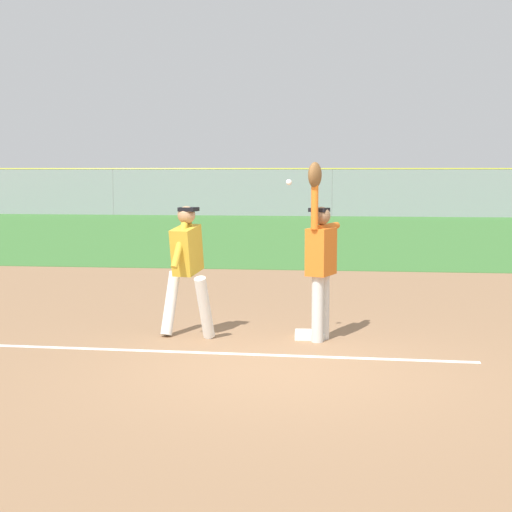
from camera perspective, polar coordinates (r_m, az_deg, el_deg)
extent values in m
plane|color=#936D4C|center=(8.74, 2.05, -8.19)|extent=(82.32, 82.32, 0.00)
cube|color=#3D7533|center=(26.87, 5.13, 1.65)|extent=(41.89, 19.77, 0.01)
cube|color=white|center=(10.30, 3.92, -5.74)|extent=(0.39, 0.39, 0.08)
cylinder|color=silver|center=(10.17, 4.94, -3.69)|extent=(0.19, 0.19, 0.85)
cylinder|color=silver|center=(9.99, 4.50, -3.87)|extent=(0.19, 0.19, 0.85)
cube|color=orange|center=(9.98, 4.76, 0.33)|extent=(0.40, 0.50, 0.60)
sphere|color=#8C6647|center=(9.94, 4.79, 2.93)|extent=(0.30, 0.30, 0.23)
cube|color=black|center=(9.95, 4.62, 3.37)|extent=(0.28, 0.27, 0.05)
cylinder|color=orange|center=(9.73, 4.29, 3.78)|extent=(0.12, 0.12, 0.62)
cylinder|color=orange|center=(10.16, 5.26, 2.12)|extent=(0.30, 0.61, 0.09)
ellipsoid|color=brown|center=(9.72, 4.31, 5.90)|extent=(0.23, 0.31, 0.32)
cylinder|color=white|center=(10.08, -3.76, -3.77)|extent=(0.24, 0.46, 0.85)
cylinder|color=white|center=(10.45, -6.24, -3.43)|extent=(0.24, 0.46, 0.85)
cube|color=gold|center=(10.16, -5.06, 0.43)|extent=(0.37, 0.57, 0.66)
sphere|color=tan|center=(10.12, -5.09, 2.99)|extent=(0.28, 0.28, 0.23)
cube|color=black|center=(10.11, -4.93, 3.41)|extent=(0.26, 0.24, 0.05)
cylinder|color=gold|center=(10.35, -4.56, 1.01)|extent=(0.18, 0.41, 0.58)
cylinder|color=gold|center=(9.95, -5.60, 0.78)|extent=(0.18, 0.41, 0.58)
sphere|color=white|center=(9.83, 2.41, 5.39)|extent=(0.07, 0.07, 0.07)
cube|color=#93999E|center=(36.68, 5.54, 4.59)|extent=(41.89, 0.06, 2.18)
cylinder|color=yellow|center=(36.67, 5.56, 6.34)|extent=(41.89, 0.06, 0.06)
cylinder|color=gray|center=(38.33, -10.36, 4.59)|extent=(0.08, 0.08, 2.18)
cylinder|color=gray|center=(36.68, 5.54, 4.59)|extent=(0.08, 0.08, 2.18)
cube|color=#B7B7BC|center=(40.95, -8.35, 4.01)|extent=(4.58, 2.36, 0.55)
cube|color=#2D333D|center=(40.94, -8.36, 4.67)|extent=(2.37, 1.97, 0.40)
cylinder|color=black|center=(41.37, -6.00, 3.68)|extent=(0.62, 0.28, 0.60)
cylinder|color=black|center=(39.57, -6.88, 3.55)|extent=(0.62, 0.28, 0.60)
cylinder|color=black|center=(42.38, -9.72, 3.69)|extent=(0.62, 0.28, 0.60)
cylinder|color=black|center=(40.63, -10.74, 3.56)|extent=(0.62, 0.28, 0.60)
cube|color=tan|center=(39.92, -0.74, 4.02)|extent=(4.53, 2.21, 0.55)
cube|color=#2D333D|center=(39.90, -0.74, 4.70)|extent=(2.32, 1.90, 0.40)
cylinder|color=black|center=(40.82, 1.37, 3.68)|extent=(0.61, 0.26, 0.60)
cylinder|color=black|center=(38.93, 1.31, 3.55)|extent=(0.61, 0.26, 0.60)
cylinder|color=black|center=(40.98, -2.70, 3.69)|extent=(0.61, 0.26, 0.60)
cylinder|color=black|center=(39.09, -2.95, 3.56)|extent=(0.61, 0.26, 0.60)
cube|color=#B21E1E|center=(39.36, 5.94, 3.95)|extent=(4.52, 2.20, 0.55)
cube|color=#2D333D|center=(39.34, 5.95, 4.64)|extent=(2.32, 1.90, 0.40)
cylinder|color=black|center=(40.43, 7.91, 3.60)|extent=(0.61, 0.26, 0.60)
cylinder|color=black|center=(38.54, 8.17, 3.46)|extent=(0.61, 0.26, 0.60)
cylinder|color=black|center=(40.26, 3.79, 3.63)|extent=(0.61, 0.26, 0.60)
cylinder|color=black|center=(38.36, 3.85, 3.50)|extent=(0.61, 0.26, 0.60)
cube|color=#23389E|center=(39.89, 12.79, 3.86)|extent=(4.52, 2.21, 0.55)
cube|color=#2D333D|center=(39.88, 12.81, 4.54)|extent=(2.32, 1.90, 0.40)
cylinder|color=black|center=(40.93, 14.77, 3.48)|extent=(0.61, 0.26, 0.60)
cylinder|color=black|center=(39.04, 14.96, 3.35)|extent=(0.61, 0.26, 0.60)
cylinder|color=black|center=(40.83, 10.70, 3.57)|extent=(0.61, 0.26, 0.60)
cylinder|color=black|center=(38.93, 10.70, 3.44)|extent=(0.61, 0.26, 0.60)
cylinder|color=black|center=(41.35, 17.06, 3.44)|extent=(0.61, 0.24, 0.60)
cylinder|color=black|center=(39.50, 17.64, 3.30)|extent=(0.61, 0.24, 0.60)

